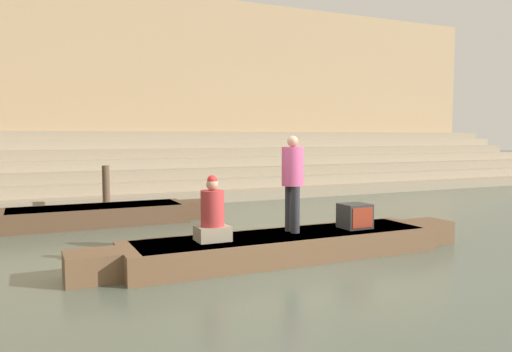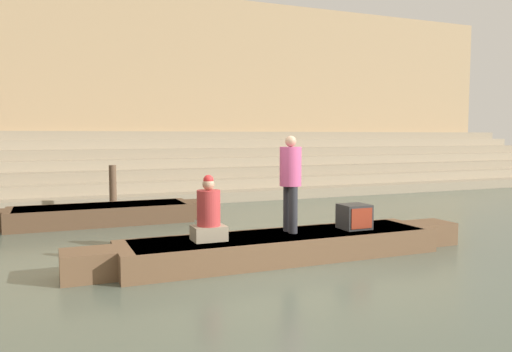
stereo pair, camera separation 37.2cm
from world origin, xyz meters
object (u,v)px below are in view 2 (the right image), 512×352
Objects in this scene: person_rowing at (209,215)px; mooring_post at (113,191)px; person_standing at (290,177)px; moored_boat_shore at (102,214)px; tv_set at (354,217)px; rowboat_main at (283,246)px.

person_rowing is 5.85m from mooring_post.
person_standing reaches higher than moored_boat_shore.
mooring_post is at bearing 125.30° from tv_set.
rowboat_main is 5.34m from moored_boat_shore.
person_rowing reaches higher than moored_boat_shore.
moored_boat_shore is at bearing 119.15° from rowboat_main.
moored_boat_shore is (-1.20, 4.70, -0.59)m from person_rowing.
moored_boat_shore reaches higher than rowboat_main.
rowboat_main is 5.35× the size of mooring_post.
tv_set is 0.38× the size of mooring_post.
mooring_post is at bearing 82.42° from person_rowing.
person_standing reaches higher than rowboat_main.
person_standing is 0.31× the size of moored_boat_shore.
tv_set is at bearing -0.36° from rowboat_main.
rowboat_main is at bearing -69.98° from mooring_post.
tv_set is at bearing -58.98° from mooring_post.
mooring_post reaches higher than tv_set.
mooring_post reaches higher than rowboat_main.
rowboat_main is 6.19m from mooring_post.
person_rowing is 0.20× the size of moored_boat_shore.
person_rowing is 2.08× the size of tv_set.
person_rowing is 4.89m from moored_boat_shore.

